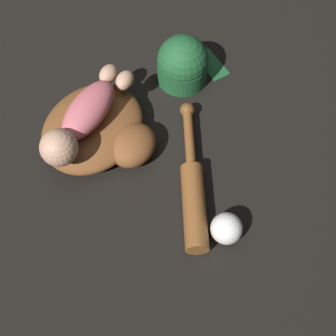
% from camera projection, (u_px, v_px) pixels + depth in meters
% --- Properties ---
extents(ground_plane, '(6.00, 6.00, 0.00)m').
position_uv_depth(ground_plane, '(101.00, 121.00, 1.35)').
color(ground_plane, black).
extents(baseball_glove, '(0.37, 0.36, 0.09)m').
position_uv_depth(baseball_glove, '(100.00, 130.00, 1.28)').
color(baseball_glove, brown).
rests_on(baseball_glove, ground).
extents(baby_figure, '(0.36, 0.17, 0.10)m').
position_uv_depth(baby_figure, '(83.00, 118.00, 1.20)').
color(baby_figure, '#D16670').
rests_on(baby_figure, baseball_glove).
extents(baseball_bat, '(0.44, 0.17, 0.06)m').
position_uv_depth(baseball_bat, '(193.00, 189.00, 1.21)').
color(baseball_bat, brown).
rests_on(baseball_bat, ground).
extents(baseball, '(0.08, 0.08, 0.08)m').
position_uv_depth(baseball, '(226.00, 228.00, 1.14)').
color(baseball, white).
rests_on(baseball, ground).
extents(baseball_cap, '(0.22, 0.22, 0.15)m').
position_uv_depth(baseball_cap, '(183.00, 64.00, 1.38)').
color(baseball_cap, '#1E562D').
rests_on(baseball_cap, ground).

